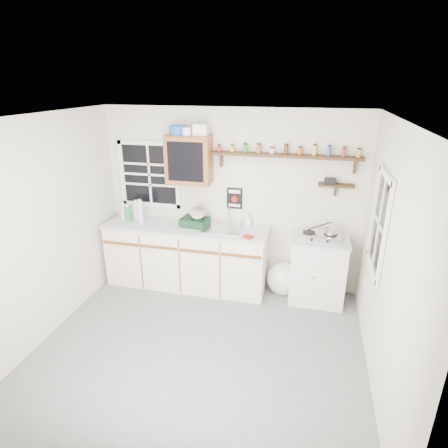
# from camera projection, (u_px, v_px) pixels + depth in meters

# --- Properties ---
(room) EXTENTS (3.64, 3.24, 2.54)m
(room) POSITION_uv_depth(u_px,v_px,m) (198.00, 246.00, 3.78)
(room) COLOR #5A5A5D
(room) RESTS_ON ground
(main_cabinet) EXTENTS (2.31, 0.63, 0.92)m
(main_cabinet) POSITION_uv_depth(u_px,v_px,m) (187.00, 256.00, 5.37)
(main_cabinet) COLOR beige
(main_cabinet) RESTS_ON floor
(right_cabinet) EXTENTS (0.73, 0.57, 0.91)m
(right_cabinet) POSITION_uv_depth(u_px,v_px,m) (318.00, 269.00, 5.00)
(right_cabinet) COLOR silver
(right_cabinet) RESTS_ON floor
(sink) EXTENTS (0.52, 0.44, 0.29)m
(sink) POSITION_uv_depth(u_px,v_px,m) (223.00, 228.00, 5.09)
(sink) COLOR #BABBBF
(sink) RESTS_ON main_cabinet
(upper_cabinet) EXTENTS (0.60, 0.32, 0.65)m
(upper_cabinet) POSITION_uv_depth(u_px,v_px,m) (189.00, 159.00, 5.00)
(upper_cabinet) COLOR brown
(upper_cabinet) RESTS_ON wall_back
(upper_cabinet_clutter) EXTENTS (0.52, 0.24, 0.14)m
(upper_cabinet_clutter) POSITION_uv_depth(u_px,v_px,m) (186.00, 130.00, 4.87)
(upper_cabinet_clutter) COLOR #1A47AB
(upper_cabinet_clutter) RESTS_ON upper_cabinet
(spice_shelf) EXTENTS (1.91, 0.18, 0.35)m
(spice_shelf) POSITION_uv_depth(u_px,v_px,m) (286.00, 155.00, 4.75)
(spice_shelf) COLOR black
(spice_shelf) RESTS_ON wall_back
(secondary_shelf) EXTENTS (0.45, 0.16, 0.24)m
(secondary_shelf) POSITION_uv_depth(u_px,v_px,m) (334.00, 185.00, 4.75)
(secondary_shelf) COLOR black
(secondary_shelf) RESTS_ON wall_back
(warning_sign) EXTENTS (0.22, 0.02, 0.30)m
(warning_sign) POSITION_uv_depth(u_px,v_px,m) (235.00, 198.00, 5.20)
(warning_sign) COLOR black
(warning_sign) RESTS_ON wall_back
(window_back) EXTENTS (0.93, 0.03, 0.98)m
(window_back) POSITION_uv_depth(u_px,v_px,m) (150.00, 175.00, 5.37)
(window_back) COLOR black
(window_back) RESTS_ON wall_back
(window_right) EXTENTS (0.03, 0.78, 1.08)m
(window_right) POSITION_uv_depth(u_px,v_px,m) (380.00, 223.00, 3.82)
(window_right) COLOR black
(window_right) RESTS_ON wall_back
(water_bottles) EXTENTS (0.38, 0.14, 0.34)m
(water_bottles) POSITION_uv_depth(u_px,v_px,m) (133.00, 212.00, 5.34)
(water_bottles) COLOR silver
(water_bottles) RESTS_ON main_cabinet
(dish_rack) EXTENTS (0.40, 0.32, 0.28)m
(dish_rack) POSITION_uv_depth(u_px,v_px,m) (196.00, 220.00, 5.18)
(dish_rack) COLOR black
(dish_rack) RESTS_ON main_cabinet
(soap_bottle) EXTENTS (0.11, 0.11, 0.19)m
(soap_bottle) POSITION_uv_depth(u_px,v_px,m) (247.00, 219.00, 5.19)
(soap_bottle) COLOR white
(soap_bottle) RESTS_ON main_cabinet
(rag) EXTENTS (0.16, 0.15, 0.02)m
(rag) POSITION_uv_depth(u_px,v_px,m) (248.00, 237.00, 4.82)
(rag) COLOR maroon
(rag) RESTS_ON main_cabinet
(hotplate) EXTENTS (0.56, 0.32, 0.08)m
(hotplate) POSITION_uv_depth(u_px,v_px,m) (319.00, 236.00, 4.81)
(hotplate) COLOR #BABBBF
(hotplate) RESTS_ON right_cabinet
(saucepan) EXTENTS (0.35, 0.16, 0.15)m
(saucepan) POSITION_uv_depth(u_px,v_px,m) (330.00, 231.00, 4.76)
(saucepan) COLOR #BABBBF
(saucepan) RESTS_ON hotplate
(trash_bag) EXTENTS (0.44, 0.40, 0.50)m
(trash_bag) POSITION_uv_depth(u_px,v_px,m) (283.00, 278.00, 5.25)
(trash_bag) COLOR silver
(trash_bag) RESTS_ON floor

